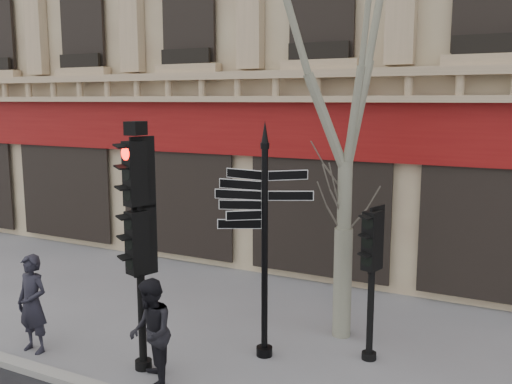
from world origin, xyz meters
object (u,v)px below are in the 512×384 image
at_px(pedestrian_a, 32,304).
at_px(fingerpost, 265,201).
at_px(plane_tree, 349,28).
at_px(traffic_signal_secondary, 372,257).
at_px(traffic_signal_main, 139,217).
at_px(pedestrian_b, 150,333).

bearing_deg(pedestrian_a, fingerpost, 25.46).
height_order(plane_tree, pedestrian_a, plane_tree).
bearing_deg(traffic_signal_secondary, pedestrian_a, -142.24).
bearing_deg(pedestrian_a, traffic_signal_main, 9.83).
relative_size(fingerpost, traffic_signal_main, 1.00).
bearing_deg(traffic_signal_secondary, fingerpost, -143.58).
xyz_separation_m(traffic_signal_main, pedestrian_b, (0.43, -0.34, -1.68)).
relative_size(fingerpost, pedestrian_a, 2.33).
bearing_deg(pedestrian_b, traffic_signal_secondary, 91.87).
bearing_deg(pedestrian_a, traffic_signal_secondary, 24.86).
distance_m(fingerpost, pedestrian_a, 4.35).
relative_size(fingerpost, plane_tree, 0.51).
xyz_separation_m(fingerpost, traffic_signal_main, (-1.52, -1.33, -0.15)).
bearing_deg(traffic_signal_main, fingerpost, 57.23).
height_order(fingerpost, pedestrian_a, fingerpost).
relative_size(plane_tree, pedestrian_b, 4.74).
xyz_separation_m(fingerpost, pedestrian_b, (-1.09, -1.66, -1.84)).
xyz_separation_m(plane_tree, pedestrian_a, (-4.48, -3.06, -4.63)).
bearing_deg(traffic_signal_main, traffic_signal_secondary, 48.73).
xyz_separation_m(plane_tree, pedestrian_b, (-1.97, -3.06, -4.65)).
distance_m(traffic_signal_main, pedestrian_a, 2.68).
xyz_separation_m(fingerpost, pedestrian_a, (-3.59, -1.66, -1.81)).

